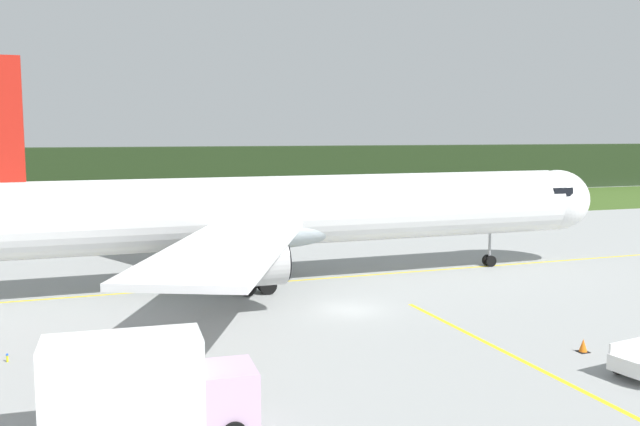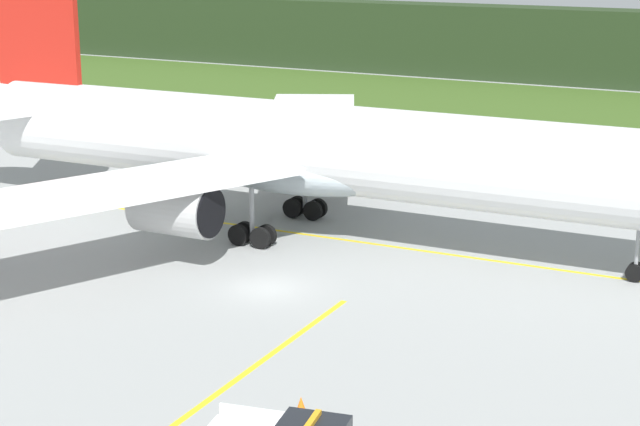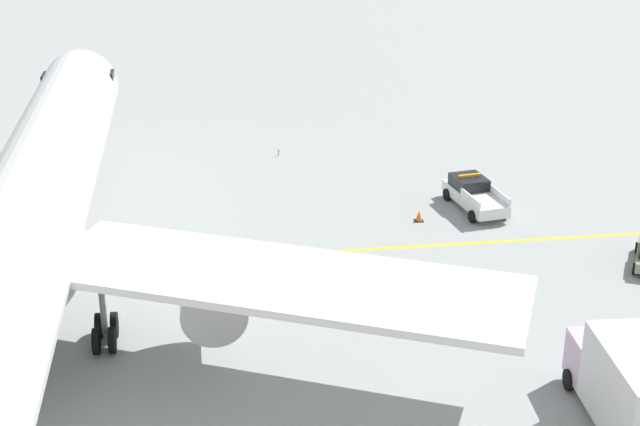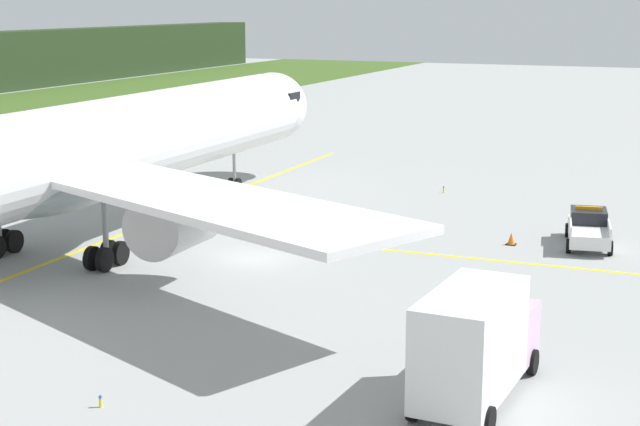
# 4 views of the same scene
# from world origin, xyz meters

# --- Properties ---
(ground) EXTENTS (320.00, 320.00, 0.00)m
(ground) POSITION_xyz_m (0.00, 0.00, 0.00)
(ground) COLOR #959897
(grass_verge) EXTENTS (320.00, 33.11, 0.04)m
(grass_verge) POSITION_xyz_m (0.00, 56.83, 0.02)
(grass_verge) COLOR #3A571F
(grass_verge) RESTS_ON ground
(distant_tree_line) EXTENTS (288.00, 5.65, 8.46)m
(distant_tree_line) POSITION_xyz_m (0.00, 77.38, 4.23)
(distant_tree_line) COLOR #22331A
(distant_tree_line) RESTS_ON ground
(taxiway_centerline_main) EXTENTS (71.71, 1.64, 0.01)m
(taxiway_centerline_main) POSITION_xyz_m (-1.15, 9.17, 0.00)
(taxiway_centerline_main) COLOR yellow
(taxiway_centerline_main) RESTS_ON ground
(taxiway_centerline_spur) EXTENTS (0.84, 29.07, 0.01)m
(taxiway_centerline_spur) POSITION_xyz_m (4.48, -14.44, 0.00)
(taxiway_centerline_spur) COLOR yellow
(taxiway_centerline_spur) RESTS_ON ground
(airliner) EXTENTS (54.11, 42.98, 15.54)m
(airliner) POSITION_xyz_m (-1.98, 9.16, 5.04)
(airliner) COLOR white
(airliner) RESTS_ON ground
(catering_truck) EXTENTS (7.36, 2.94, 3.98)m
(catering_truck) POSITION_xyz_m (-13.34, -14.84, 1.99)
(catering_truck) COLOR #C7A5C6
(catering_truck) RESTS_ON ground
(apron_cone) EXTENTS (0.53, 0.53, 0.67)m
(apron_cone) POSITION_xyz_m (8.05, -11.40, 0.32)
(apron_cone) COLOR black
(apron_cone) RESTS_ON ground
(taxiway_edge_light_west) EXTENTS (0.12, 0.12, 0.42)m
(taxiway_edge_light_west) POSITION_xyz_m (-18.75, -3.94, 0.23)
(taxiway_edge_light_west) COLOR yellow
(taxiway_edge_light_west) RESTS_ON ground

